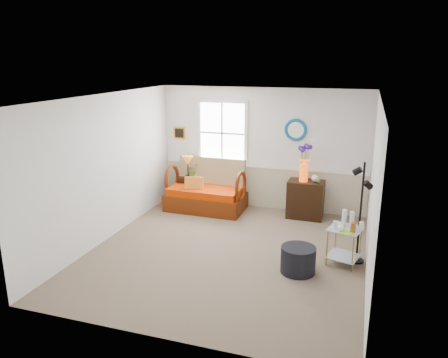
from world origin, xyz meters
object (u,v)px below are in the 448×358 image
(cabinet, at_px, (305,199))
(floor_lamp, at_px, (360,213))
(side_table, at_px, (344,246))
(lamp_stand, at_px, (187,190))
(ottoman, at_px, (298,260))
(loveseat, at_px, (206,186))

(cabinet, bearing_deg, floor_lamp, -58.40)
(cabinet, bearing_deg, side_table, -65.40)
(lamp_stand, height_order, side_table, lamp_stand)
(side_table, bearing_deg, ottoman, -142.34)
(side_table, xyz_separation_m, floor_lamp, (0.20, 0.17, 0.52))
(floor_lamp, height_order, ottoman, floor_lamp)
(lamp_stand, height_order, cabinet, cabinet)
(lamp_stand, distance_m, ottoman, 3.88)
(floor_lamp, bearing_deg, side_table, -136.34)
(loveseat, relative_size, ottoman, 3.07)
(ottoman, bearing_deg, cabinet, 95.42)
(cabinet, xyz_separation_m, side_table, (0.88, -1.95, -0.08))
(cabinet, relative_size, ottoman, 1.45)
(loveseat, xyz_separation_m, side_table, (2.99, -1.77, -0.23))
(lamp_stand, bearing_deg, loveseat, -27.74)
(side_table, relative_size, ottoman, 1.14)
(loveseat, relative_size, side_table, 2.69)
(loveseat, bearing_deg, side_table, -29.54)
(loveseat, height_order, ottoman, loveseat)
(cabinet, xyz_separation_m, floor_lamp, (1.08, -1.79, 0.44))
(side_table, height_order, ottoman, side_table)
(loveseat, xyz_separation_m, lamp_stand, (-0.57, 0.30, -0.23))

